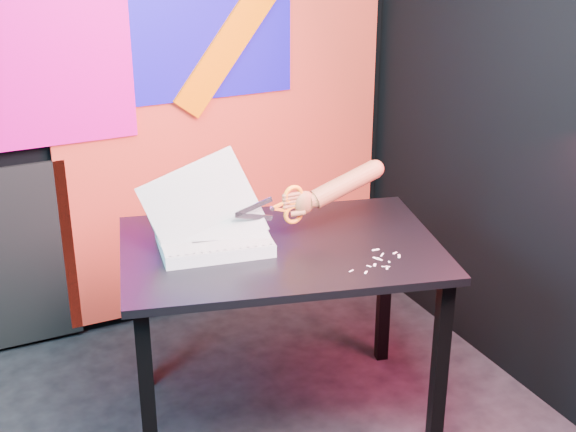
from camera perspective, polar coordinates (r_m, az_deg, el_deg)
room at (r=2.12m, az=-6.68°, el=5.19°), size 3.01×3.01×2.71m
backdrop at (r=3.60m, az=-13.27°, el=5.49°), size 2.88×0.05×2.08m
work_table at (r=2.98m, az=-0.51°, el=-3.73°), size 1.31×1.04×0.75m
printout_stack at (r=2.92m, az=-5.33°, el=-1.65°), size 0.47×0.35×0.37m
scissors at (r=2.94m, az=0.05°, el=0.75°), size 0.27×0.02×0.15m
hand_forearm at (r=3.02m, az=3.62°, el=2.07°), size 0.42×0.07×0.17m
paper_clippings at (r=2.84m, az=6.56°, el=-3.15°), size 0.24×0.16×0.00m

